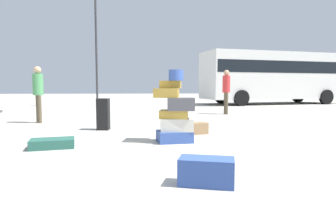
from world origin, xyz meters
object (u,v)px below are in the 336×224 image
at_px(person_bearded_onlooker, 38,89).
at_px(lamp_post, 96,30).
at_px(suitcase_navy_upright_blue, 206,171).
at_px(suitcase_teal_white_trunk, 52,143).
at_px(person_tourist_with_camera, 226,88).
at_px(suitcase_tower, 175,114).
at_px(parked_bus, 273,75).
at_px(suitcase_black_right_side, 103,114).
at_px(suitcase_brown_left_side, 194,129).

xyz_separation_m(person_bearded_onlooker, lamp_post, (0.49, 7.61, 3.19)).
relative_size(person_bearded_onlooker, lamp_post, 0.26).
xyz_separation_m(suitcase_navy_upright_blue, suitcase_teal_white_trunk, (-2.36, 2.16, -0.07)).
xyz_separation_m(suitcase_navy_upright_blue, person_tourist_with_camera, (2.46, 8.39, 0.89)).
bearing_deg(person_tourist_with_camera, person_bearded_onlooker, -67.25).
relative_size(suitcase_tower, person_tourist_with_camera, 0.81).
bearing_deg(suitcase_tower, suitcase_teal_white_trunk, -168.79).
height_order(suitcase_teal_white_trunk, person_bearded_onlooker, person_bearded_onlooker).
bearing_deg(person_tourist_with_camera, parked_bus, 146.60).
bearing_deg(parked_bus, person_bearded_onlooker, -153.11).
height_order(suitcase_tower, lamp_post, lamp_post).
height_order(suitcase_black_right_side, parked_bus, parked_bus).
distance_m(suitcase_tower, parked_bus, 14.44).
distance_m(suitcase_black_right_side, person_tourist_with_camera, 5.87).
bearing_deg(parked_bus, lamp_post, 175.40).
xyz_separation_m(suitcase_tower, suitcase_black_right_side, (-1.67, 1.77, -0.15)).
bearing_deg(suitcase_teal_white_trunk, lamp_post, 82.72).
xyz_separation_m(suitcase_black_right_side, suitcase_teal_white_trunk, (-0.58, -2.22, -0.32)).
relative_size(suitcase_tower, suitcase_navy_upright_blue, 2.33).
distance_m(suitcase_brown_left_side, person_bearded_onlooker, 5.10).
bearing_deg(suitcase_tower, suitcase_black_right_side, 133.21).
xyz_separation_m(suitcase_tower, suitcase_navy_upright_blue, (0.11, -2.61, -0.40)).
bearing_deg(suitcase_tower, person_tourist_with_camera, 65.98).
height_order(suitcase_black_right_side, lamp_post, lamp_post).
distance_m(suitcase_navy_upright_blue, person_tourist_with_camera, 8.78).
relative_size(suitcase_navy_upright_blue, suitcase_brown_left_side, 1.02).
distance_m(suitcase_teal_white_trunk, parked_bus, 16.10).
xyz_separation_m(suitcase_navy_upright_blue, parked_bus, (7.21, 14.98, 1.68)).
relative_size(suitcase_navy_upright_blue, person_bearded_onlooker, 0.36).
relative_size(suitcase_navy_upright_blue, lamp_post, 0.09).
relative_size(suitcase_teal_white_trunk, person_bearded_onlooker, 0.44).
height_order(suitcase_tower, suitcase_teal_white_trunk, suitcase_tower).
xyz_separation_m(suitcase_tower, lamp_post, (-3.34, 11.00, 3.65)).
height_order(suitcase_brown_left_side, person_tourist_with_camera, person_tourist_with_camera).
bearing_deg(parked_bus, suitcase_brown_left_side, -132.58).
distance_m(suitcase_tower, suitcase_black_right_side, 2.44).
bearing_deg(suitcase_navy_upright_blue, person_bearded_onlooker, 138.87).
relative_size(suitcase_tower, parked_bus, 0.15).
relative_size(suitcase_black_right_side, suitcase_brown_left_side, 1.33).
height_order(suitcase_navy_upright_blue, person_tourist_with_camera, person_tourist_with_camera).
bearing_deg(person_bearded_onlooker, suitcase_brown_left_side, 30.24).
bearing_deg(suitcase_navy_upright_blue, parked_bus, 79.84).
relative_size(suitcase_brown_left_side, person_tourist_with_camera, 0.34).
relative_size(suitcase_teal_white_trunk, lamp_post, 0.12).
bearing_deg(suitcase_tower, lamp_post, 106.90).
relative_size(suitcase_tower, suitcase_black_right_side, 1.79).
distance_m(suitcase_tower, suitcase_brown_left_side, 1.13).
bearing_deg(suitcase_teal_white_trunk, suitcase_black_right_side, 62.53).
relative_size(suitcase_black_right_side, suitcase_navy_upright_blue, 1.30).
height_order(suitcase_navy_upright_blue, lamp_post, lamp_post).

